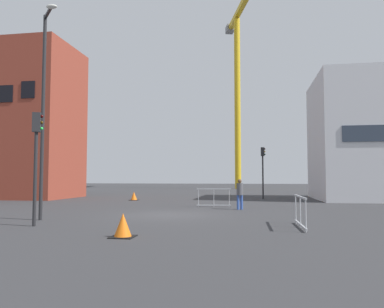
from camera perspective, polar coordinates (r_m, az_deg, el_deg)
The scene contains 11 objects.
ground at distance 17.40m, azimuth -3.48°, elevation -9.25°, with size 160.00×160.00×0.00m, color #333335.
brick_building at distance 34.60m, azimuth -24.70°, elevation 4.39°, with size 8.97×6.40×12.62m.
construction_crane at distance 57.90m, azimuth 6.99°, elevation 12.15°, with size 5.34×16.50×26.90m.
streetlamp_tall at distance 16.54m, azimuth -21.68°, elevation 7.61°, with size 1.12×1.12×8.48m.
traffic_light_far at distance 14.47m, azimuth -22.71°, elevation 0.63°, with size 0.39×0.33×4.05m.
traffic_light_near at distance 30.51m, azimuth 10.76°, elevation -1.55°, with size 0.37×0.25×4.12m.
pedestrian_walking at distance 20.25m, azimuth 7.31°, elevation -5.77°, with size 0.34×0.34×1.62m.
safety_barrier_right_run at distance 13.54m, azimuth 16.20°, elevation -8.36°, with size 0.12×2.57×1.08m.
safety_barrier_mid_span at distance 21.89m, azimuth 3.34°, elevation -6.60°, with size 1.98×0.29×1.08m.
traffic_cone_orange at distance 11.15m, azimuth -10.50°, elevation -10.76°, with size 0.68×0.68×0.69m.
traffic_cone_on_verge at distance 28.36m, azimuth -8.86°, elevation -6.39°, with size 0.63×0.63×0.64m.
Camera 1 is at (3.82, -16.89, 1.74)m, focal length 34.93 mm.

